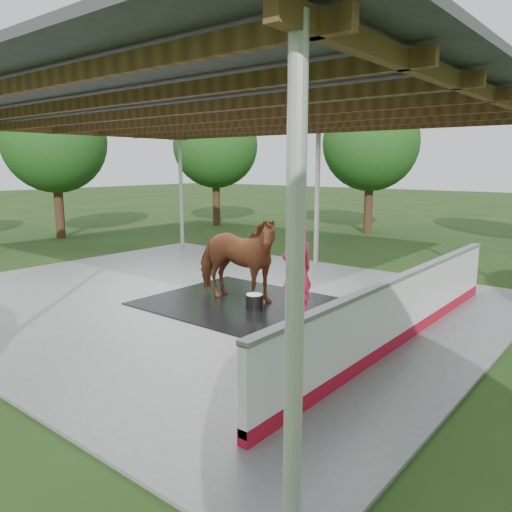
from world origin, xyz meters
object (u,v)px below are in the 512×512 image
Objects in this scene: handler at (297,270)px; dasher_board at (402,310)px; horse at (235,259)px; wash_bucket at (254,302)px.

dasher_board is at bearing 110.93° from handler.
handler is (-2.15, 0.12, 0.35)m from dasher_board.
dasher_board is at bearing -98.94° from horse.
horse is (-3.70, 0.11, 0.39)m from dasher_board.
dasher_board is 4.48× the size of handler.
dasher_board reaches higher than wash_bucket.
handler is at bearing 176.86° from dasher_board.
horse reaches higher than handler.
handler is 5.05× the size of wash_bucket.
horse is at bearing 163.40° from wash_bucket.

